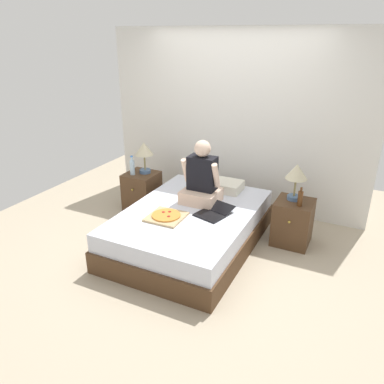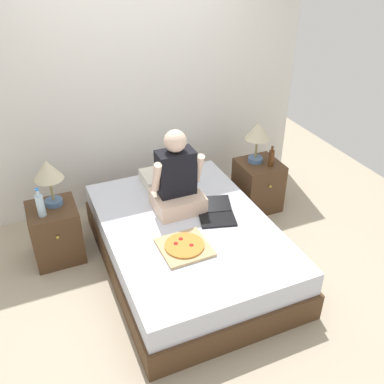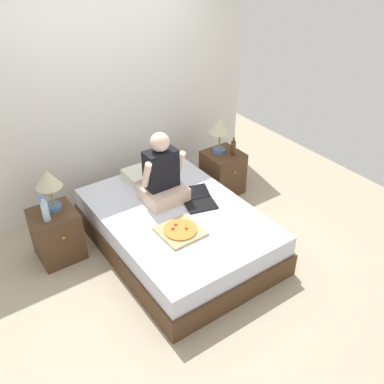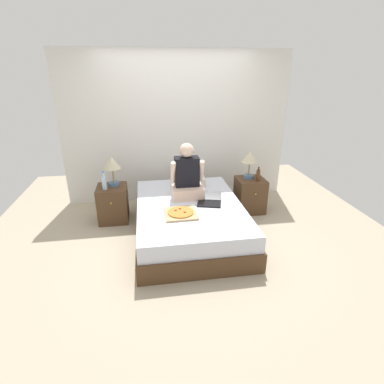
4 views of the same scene
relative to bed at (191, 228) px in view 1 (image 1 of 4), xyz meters
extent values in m
plane|color=tan|center=(0.00, 0.00, -0.23)|extent=(5.83, 5.83, 0.00)
cube|color=silver|center=(0.00, 1.40, 1.02)|extent=(3.83, 0.12, 2.50)
cube|color=#4C331E|center=(0.00, 0.00, -0.10)|extent=(1.47, 2.09, 0.26)
cube|color=silver|center=(0.00, 0.00, 0.13)|extent=(1.42, 2.02, 0.21)
cube|color=#4C331E|center=(-1.10, 0.60, 0.05)|extent=(0.44, 0.44, 0.56)
sphere|color=gold|center=(-1.10, 0.37, 0.16)|extent=(0.03, 0.03, 0.03)
cylinder|color=#4C6B93|center=(-1.06, 0.65, 0.35)|extent=(0.16, 0.16, 0.05)
cylinder|color=olive|center=(-1.06, 0.65, 0.49)|extent=(0.02, 0.02, 0.22)
cone|color=beige|center=(-1.06, 0.65, 0.69)|extent=(0.26, 0.26, 0.18)
cylinder|color=silver|center=(-1.18, 0.51, 0.43)|extent=(0.07, 0.07, 0.20)
cylinder|color=silver|center=(-1.18, 0.51, 0.56)|extent=(0.03, 0.03, 0.06)
cylinder|color=blue|center=(-1.18, 0.51, 0.59)|extent=(0.04, 0.03, 0.02)
cube|color=#4C331E|center=(1.10, 0.60, 0.05)|extent=(0.44, 0.44, 0.56)
sphere|color=gold|center=(1.10, 0.37, 0.16)|extent=(0.03, 0.03, 0.03)
cylinder|color=#4C6B93|center=(1.07, 0.65, 0.35)|extent=(0.16, 0.16, 0.05)
cylinder|color=olive|center=(1.07, 0.65, 0.49)|extent=(0.02, 0.02, 0.22)
cone|color=beige|center=(1.07, 0.65, 0.69)|extent=(0.26, 0.26, 0.18)
cylinder|color=#512D14|center=(1.17, 0.50, 0.41)|extent=(0.06, 0.06, 0.18)
cylinder|color=#512D14|center=(1.17, 0.50, 0.53)|extent=(0.03, 0.03, 0.05)
cube|color=silver|center=(0.10, 0.76, 0.30)|extent=(0.52, 0.34, 0.12)
cube|color=beige|center=(0.01, 0.27, 0.32)|extent=(0.44, 0.40, 0.16)
cube|color=black|center=(0.01, 0.30, 0.61)|extent=(0.34, 0.20, 0.42)
sphere|color=beige|center=(0.01, 0.30, 0.92)|extent=(0.20, 0.20, 0.20)
cylinder|color=beige|center=(-0.19, 0.25, 0.63)|extent=(0.07, 0.18, 0.32)
cylinder|color=beige|center=(0.21, 0.25, 0.63)|extent=(0.07, 0.18, 0.32)
cube|color=black|center=(0.27, -0.06, 0.25)|extent=(0.37, 0.30, 0.02)
cube|color=black|center=(0.32, 0.14, 0.28)|extent=(0.35, 0.27, 0.06)
cube|color=tan|center=(-0.16, -0.31, 0.25)|extent=(0.41, 0.41, 0.03)
cylinder|color=#CC7F33|center=(-0.16, -0.31, 0.27)|extent=(0.33, 0.33, 0.02)
cylinder|color=maroon|center=(-0.22, -0.27, 0.28)|extent=(0.04, 0.04, 0.00)
cylinder|color=maroon|center=(-0.11, -0.34, 0.28)|extent=(0.04, 0.04, 0.00)
cylinder|color=maroon|center=(-0.16, -0.23, 0.28)|extent=(0.04, 0.04, 0.00)
camera|label=1|loc=(1.79, -3.58, 2.18)|focal=35.00mm
camera|label=2|loc=(-1.18, -2.84, 2.51)|focal=40.00mm
camera|label=3|loc=(-1.93, -3.03, 2.85)|focal=40.00mm
camera|label=4|loc=(-0.55, -3.71, 1.97)|focal=28.00mm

